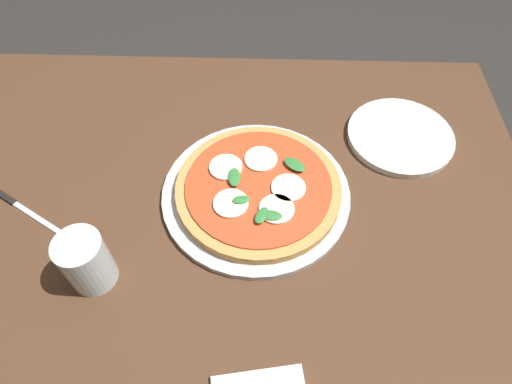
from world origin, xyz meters
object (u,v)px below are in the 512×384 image
(serving_tray, at_px, (256,193))
(knife, at_px, (14,203))
(dining_table, at_px, (219,250))
(pizza, at_px, (258,188))
(glass_cup, at_px, (86,261))
(plate_white, at_px, (400,136))

(serving_tray, relative_size, knife, 2.03)
(knife, bearing_deg, dining_table, -3.49)
(pizza, distance_m, glass_cup, 0.31)
(serving_tray, height_order, glass_cup, glass_cup)
(pizza, distance_m, knife, 0.45)
(dining_table, bearing_deg, plate_white, 30.08)
(serving_tray, height_order, knife, serving_tray)
(pizza, xyz_separation_m, glass_cup, (-0.26, -0.17, 0.03))
(dining_table, relative_size, plate_white, 5.50)
(serving_tray, bearing_deg, plate_white, 27.98)
(glass_cup, bearing_deg, plate_white, 30.87)
(dining_table, bearing_deg, glass_cup, -147.61)
(pizza, bearing_deg, glass_cup, -146.65)
(serving_tray, relative_size, pizza, 1.15)
(plate_white, distance_m, knife, 0.76)
(knife, bearing_deg, pizza, 4.03)
(dining_table, distance_m, knife, 0.39)
(dining_table, xyz_separation_m, pizza, (0.08, 0.05, 0.14))
(pizza, height_order, knife, pizza)
(plate_white, bearing_deg, dining_table, -149.92)
(glass_cup, bearing_deg, dining_table, 32.39)
(knife, height_order, glass_cup, glass_cup)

